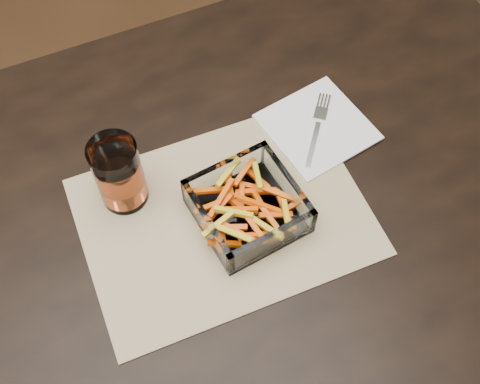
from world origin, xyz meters
The scene contains 6 objects.
dining_table centered at (0.00, 0.00, 0.66)m, with size 1.60×0.90×0.75m.
placemat centered at (0.13, -0.01, 0.75)m, with size 0.45×0.33×0.00m, color tan.
glass_bowl centered at (0.17, -0.03, 0.78)m, with size 0.17×0.17×0.06m.
tumbler centered at (0.00, 0.09, 0.81)m, with size 0.08×0.08×0.13m.
napkin centered at (0.35, 0.09, 0.76)m, with size 0.17×0.17×0.00m, color white.
fork centered at (0.35, 0.08, 0.76)m, with size 0.11×0.14×0.00m.
Camera 1 is at (-0.03, -0.44, 1.61)m, focal length 45.00 mm.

